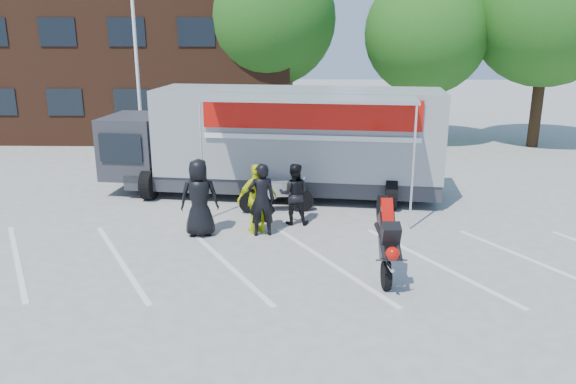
{
  "coord_description": "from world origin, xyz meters",
  "views": [
    {
      "loc": [
        -0.45,
        -10.81,
        5.1
      ],
      "look_at": [
        -0.78,
        2.28,
        1.3
      ],
      "focal_mm": 35.0,
      "sensor_mm": 36.0,
      "label": 1
    }
  ],
  "objects_px": {
    "spectator_hivis": "(257,199)",
    "spectator_leather_c": "(294,194)",
    "transporter_truck": "(282,195)",
    "tree_right": "(548,11)",
    "spectator_leather_a": "(199,198)",
    "tree_left": "(269,19)",
    "tree_mid": "(426,33)",
    "stunt_bike_rider": "(381,275)",
    "spectator_leather_b": "(262,200)",
    "flagpole": "(141,31)",
    "parked_motorcycle": "(276,212)"
  },
  "relations": [
    {
      "from": "tree_right",
      "to": "parked_motorcycle",
      "type": "relative_size",
      "value": 4.13
    },
    {
      "from": "flagpole",
      "to": "tree_mid",
      "type": "bearing_deg",
      "value": 23.97
    },
    {
      "from": "flagpole",
      "to": "spectator_leather_a",
      "type": "relative_size",
      "value": 4.0
    },
    {
      "from": "flagpole",
      "to": "stunt_bike_rider",
      "type": "xyz_separation_m",
      "value": [
        7.51,
        -9.64,
        -5.05
      ]
    },
    {
      "from": "flagpole",
      "to": "stunt_bike_rider",
      "type": "relative_size",
      "value": 4.06
    },
    {
      "from": "spectator_leather_a",
      "to": "transporter_truck",
      "type": "bearing_deg",
      "value": -127.04
    },
    {
      "from": "flagpole",
      "to": "parked_motorcycle",
      "type": "relative_size",
      "value": 3.63
    },
    {
      "from": "flagpole",
      "to": "tree_left",
      "type": "xyz_separation_m",
      "value": [
        4.24,
        6.0,
        0.51
      ]
    },
    {
      "from": "tree_mid",
      "to": "spectator_leather_b",
      "type": "relative_size",
      "value": 4.05
    },
    {
      "from": "tree_right",
      "to": "spectator_hivis",
      "type": "height_order",
      "value": "tree_right"
    },
    {
      "from": "tree_left",
      "to": "spectator_leather_b",
      "type": "relative_size",
      "value": 4.56
    },
    {
      "from": "spectator_leather_a",
      "to": "stunt_bike_rider",
      "type": "bearing_deg",
      "value": 142.22
    },
    {
      "from": "spectator_leather_a",
      "to": "spectator_hivis",
      "type": "xyz_separation_m",
      "value": [
        1.45,
        0.24,
        -0.09
      ]
    },
    {
      "from": "flagpole",
      "to": "tree_left",
      "type": "bearing_deg",
      "value": 54.72
    },
    {
      "from": "transporter_truck",
      "to": "spectator_leather_b",
      "type": "distance_m",
      "value": 3.8
    },
    {
      "from": "stunt_bike_rider",
      "to": "spectator_leather_b",
      "type": "height_order",
      "value": "spectator_leather_b"
    },
    {
      "from": "tree_right",
      "to": "spectator_leather_c",
      "type": "distance_m",
      "value": 16.0
    },
    {
      "from": "transporter_truck",
      "to": "spectator_leather_b",
      "type": "xyz_separation_m",
      "value": [
        -0.4,
        -3.66,
        0.95
      ]
    },
    {
      "from": "transporter_truck",
      "to": "stunt_bike_rider",
      "type": "height_order",
      "value": "transporter_truck"
    },
    {
      "from": "flagpole",
      "to": "spectator_leather_c",
      "type": "distance_m",
      "value": 9.43
    },
    {
      "from": "stunt_bike_rider",
      "to": "parked_motorcycle",
      "type": "bearing_deg",
      "value": 117.97
    },
    {
      "from": "tree_right",
      "to": "spectator_leather_a",
      "type": "xyz_separation_m",
      "value": [
        -13.04,
        -11.76,
        -4.88
      ]
    },
    {
      "from": "tree_left",
      "to": "spectator_leather_c",
      "type": "height_order",
      "value": "tree_left"
    },
    {
      "from": "flagpole",
      "to": "tree_right",
      "type": "relative_size",
      "value": 0.88
    },
    {
      "from": "stunt_bike_rider",
      "to": "spectator_hivis",
      "type": "distance_m",
      "value": 3.99
    },
    {
      "from": "stunt_bike_rider",
      "to": "spectator_leather_a",
      "type": "relative_size",
      "value": 0.99
    },
    {
      "from": "spectator_leather_b",
      "to": "spectator_leather_c",
      "type": "xyz_separation_m",
      "value": [
        0.81,
        0.9,
        -0.11
      ]
    },
    {
      "from": "tree_mid",
      "to": "spectator_leather_b",
      "type": "xyz_separation_m",
      "value": [
        -6.46,
        -12.23,
        -4.0
      ]
    },
    {
      "from": "spectator_hivis",
      "to": "flagpole",
      "type": "bearing_deg",
      "value": -79.01
    },
    {
      "from": "tree_left",
      "to": "tree_mid",
      "type": "distance_m",
      "value": 7.1
    },
    {
      "from": "flagpole",
      "to": "spectator_leather_b",
      "type": "distance_m",
      "value": 9.59
    },
    {
      "from": "tree_left",
      "to": "tree_right",
      "type": "xyz_separation_m",
      "value": [
        12.0,
        -1.5,
        0.31
      ]
    },
    {
      "from": "tree_mid",
      "to": "transporter_truck",
      "type": "bearing_deg",
      "value": -125.28
    },
    {
      "from": "tree_mid",
      "to": "stunt_bike_rider",
      "type": "xyz_separation_m",
      "value": [
        -3.73,
        -14.64,
        -4.94
      ]
    },
    {
      "from": "spectator_leather_b",
      "to": "tree_mid",
      "type": "bearing_deg",
      "value": -129.26
    },
    {
      "from": "parked_motorcycle",
      "to": "stunt_bike_rider",
      "type": "relative_size",
      "value": 1.12
    },
    {
      "from": "flagpole",
      "to": "parked_motorcycle",
      "type": "xyz_separation_m",
      "value": [
        5.07,
        -5.33,
        -5.05
      ]
    },
    {
      "from": "transporter_truck",
      "to": "spectator_hivis",
      "type": "xyz_separation_m",
      "value": [
        -0.53,
        -3.45,
        0.91
      ]
    },
    {
      "from": "flagpole",
      "to": "spectator_leather_c",
      "type": "height_order",
      "value": "flagpole"
    },
    {
      "from": "transporter_truck",
      "to": "spectator_leather_a",
      "type": "relative_size",
      "value": 5.3
    },
    {
      "from": "spectator_hivis",
      "to": "transporter_truck",
      "type": "bearing_deg",
      "value": -121.31
    },
    {
      "from": "tree_right",
      "to": "tree_left",
      "type": "bearing_deg",
      "value": 172.87
    },
    {
      "from": "tree_right",
      "to": "spectator_leather_c",
      "type": "xyz_separation_m",
      "value": [
        -10.65,
        -10.82,
        -5.04
      ]
    },
    {
      "from": "parked_motorcycle",
      "to": "spectator_leather_b",
      "type": "bearing_deg",
      "value": 164.45
    },
    {
      "from": "tree_mid",
      "to": "stunt_bike_rider",
      "type": "relative_size",
      "value": 3.9
    },
    {
      "from": "spectator_leather_b",
      "to": "spectator_leather_c",
      "type": "relative_size",
      "value": 1.13
    },
    {
      "from": "spectator_hivis",
      "to": "spectator_leather_c",
      "type": "bearing_deg",
      "value": -166.19
    },
    {
      "from": "transporter_truck",
      "to": "tree_right",
      "type": "bearing_deg",
      "value": 42.45
    },
    {
      "from": "tree_right",
      "to": "spectator_leather_b",
      "type": "xyz_separation_m",
      "value": [
        -11.46,
        -11.73,
        -4.93
      ]
    },
    {
      "from": "tree_right",
      "to": "tree_mid",
      "type": "bearing_deg",
      "value": 174.29
    }
  ]
}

